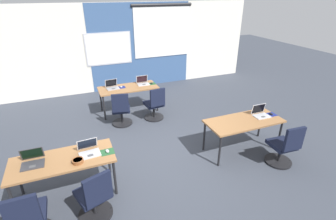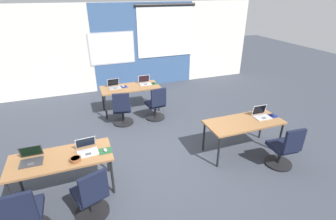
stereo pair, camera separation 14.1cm
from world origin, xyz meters
TOP-DOWN VIEW (x-y plane):
  - ground_plane at (0.00, 0.00)m, footprint 24.00×24.00m
  - back_wall_assembly at (0.04, 4.19)m, footprint 10.00×0.27m
  - desk_near_left at (-1.75, -0.60)m, footprint 1.60×0.70m
  - desk_near_right at (1.75, -0.60)m, footprint 1.60×0.70m
  - desk_far_center at (0.00, 2.20)m, footprint 1.60×0.70m
  - laptop_near_right_end at (2.21, -0.55)m, footprint 0.34×0.28m
  - mousepad_near_right_end at (2.45, -0.60)m, footprint 0.22×0.19m
  - mouse_near_right_end at (2.45, -0.60)m, footprint 0.06×0.10m
  - chair_near_right_end at (2.19, -1.32)m, footprint 0.52×0.55m
  - laptop_far_right at (0.45, 2.29)m, footprint 0.33×0.28m
  - mousepad_far_right at (0.69, 2.22)m, footprint 0.22×0.19m
  - mouse_far_right at (0.69, 2.22)m, footprint 0.06×0.10m
  - chair_far_right at (0.51, 1.44)m, footprint 0.52×0.56m
  - laptop_far_left at (-0.42, 2.29)m, footprint 0.36×0.32m
  - mousepad_far_left at (-0.18, 2.26)m, footprint 0.22×0.19m
  - mouse_far_left at (-0.18, 2.26)m, footprint 0.07×0.11m
  - chair_far_left at (-0.38, 1.46)m, footprint 0.52×0.58m
  - laptop_near_left_end at (-2.17, -0.55)m, footprint 0.34×0.30m
  - chair_near_left_end at (-2.24, -1.34)m, footprint 0.52×0.54m
  - laptop_near_left_inner at (-1.34, -0.58)m, footprint 0.35×0.34m
  - mousepad_near_left_inner at (-1.05, -0.67)m, footprint 0.22×0.19m
  - mouse_near_left_inner at (-1.05, -0.67)m, footprint 0.07×0.11m
  - chair_near_left_inner at (-1.37, -1.29)m, footprint 0.56×0.61m
  - snack_bowl at (-1.53, -0.78)m, footprint 0.18×0.18m

SIDE VIEW (x-z plane):
  - ground_plane at x=0.00m, z-range 0.00..0.00m
  - chair_near_right_end at x=2.19m, z-range -0.08..0.84m
  - chair_far_right at x=0.51m, z-range -0.08..0.84m
  - chair_far_left at x=-0.38m, z-range -0.08..0.84m
  - chair_near_left_end at x=-2.24m, z-range -0.08..0.84m
  - chair_near_left_inner at x=-1.37m, z-range -0.08..0.84m
  - desk_near_left at x=-1.75m, z-range 0.30..1.02m
  - desk_near_right at x=1.75m, z-range 0.30..1.02m
  - desk_far_center at x=0.00m, z-range 0.30..1.02m
  - mousepad_near_right_end at x=2.45m, z-range 0.72..0.72m
  - mousepad_far_right at x=0.69m, z-range 0.72..0.72m
  - mousepad_far_left at x=-0.18m, z-range 0.72..0.72m
  - mousepad_near_left_inner at x=-1.05m, z-range 0.72..0.72m
  - mouse_near_right_end at x=2.45m, z-range 0.72..0.76m
  - mouse_far_right at x=0.69m, z-range 0.72..0.76m
  - mouse_far_left at x=-0.18m, z-range 0.72..0.76m
  - mouse_near_left_inner at x=-1.05m, z-range 0.72..0.76m
  - snack_bowl at x=-1.53m, z-range 0.72..0.79m
  - laptop_near_left_inner at x=-1.34m, z-range 0.66..0.88m
  - laptop_near_left_end at x=-2.17m, z-range 0.65..0.88m
  - laptop_far_left at x=-0.42m, z-range 0.65..0.89m
  - laptop_far_right at x=0.45m, z-range 0.65..0.89m
  - laptop_near_right_end at x=2.21m, z-range 0.65..0.89m
  - back_wall_assembly at x=0.04m, z-range 0.01..2.81m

